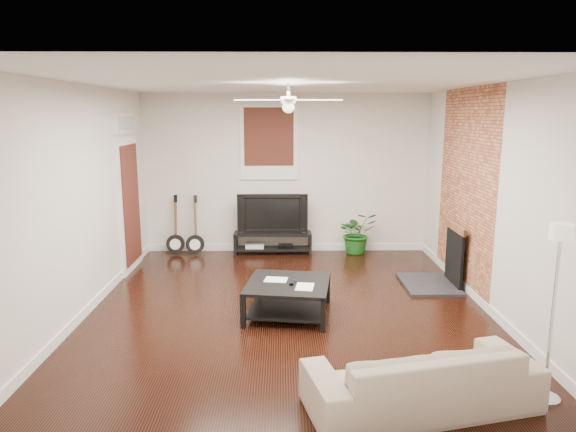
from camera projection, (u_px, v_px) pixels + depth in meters
The scene contains 14 objects.
room at pixel (288, 202), 6.26m from camera, with size 5.01×6.01×2.81m.
brick_accent at pixel (465, 190), 7.27m from camera, with size 0.02×2.20×2.80m, color brown.
fireplace at pixel (441, 255), 7.45m from camera, with size 0.80×1.10×0.92m, color black.
window_back at pixel (269, 143), 9.06m from camera, with size 1.00×0.06×1.30m, color #37170F.
door_left at pixel (129, 192), 8.12m from camera, with size 0.08×1.00×2.50m, color white.
tv_stand at pixel (273, 243), 9.21m from camera, with size 1.36×0.36×0.38m, color black.
tv at pixel (273, 213), 9.13m from camera, with size 1.22×0.16×0.70m, color black.
coffee_table at pixel (288, 298), 6.41m from camera, with size 0.99×0.99×0.41m, color black.
sofa at pixel (421, 376), 4.36m from camera, with size 1.93×0.75×0.56m, color tan.
floor_lamp at pixel (553, 314), 4.38m from camera, with size 0.26×0.26×1.58m, color silver, non-canonical shape.
potted_plant at pixel (357, 233), 9.21m from camera, with size 0.68×0.59×0.75m, color #195919.
guitar_left at pixel (175, 225), 9.10m from camera, with size 0.33×0.23×1.05m, color black, non-canonical shape.
guitar_right at pixel (194, 226), 9.07m from camera, with size 0.33×0.23×1.05m, color black, non-canonical shape.
ceiling_fan at pixel (288, 100), 6.02m from camera, with size 1.24×1.24×0.32m, color white, non-canonical shape.
Camera 1 is at (-0.09, -6.17, 2.45)m, focal length 32.47 mm.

